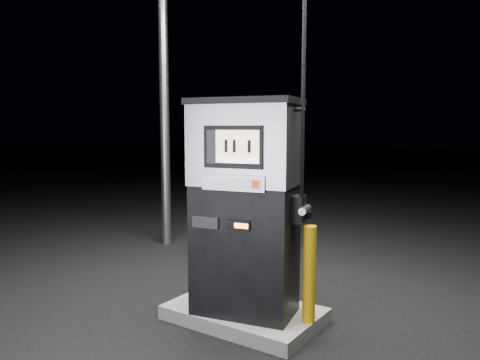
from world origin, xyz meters
The scene contains 5 objects.
ground centered at (0.00, 0.00, 0.00)m, with size 80.00×80.00×0.00m, color black.
pump_island centered at (0.00, 0.00, 0.07)m, with size 1.60×1.00×0.15m, color #5E5D59.
fuel_dispenser centered at (0.08, -0.10, 1.29)m, with size 1.28×0.87×4.62m.
bollard_left centered at (-0.55, -0.05, 0.65)m, with size 0.13×0.13×0.99m, color #DFA00C.
bollard_right centered at (0.74, 0.05, 0.64)m, with size 0.13×0.13×0.98m, color #DFA00C.
Camera 1 is at (2.69, -4.06, 2.10)m, focal length 35.00 mm.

